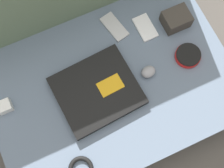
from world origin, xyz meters
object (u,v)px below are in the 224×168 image
object	(u,v)px
computer_mouse	(148,72)
camera_pouch	(176,19)
laptop	(97,90)
phone_silver	(114,27)
speaker_puck	(188,55)
charger_brick	(5,107)
phone_black	(145,28)

from	to	relation	value
computer_mouse	camera_pouch	bearing A→B (deg)	31.32
laptop	phone_silver	distance (m)	0.27
computer_mouse	camera_pouch	distance (m)	0.24
speaker_puck	charger_brick	distance (m)	0.72
computer_mouse	speaker_puck	xyz separation A→B (m)	(0.17, -0.00, -0.00)
laptop	speaker_puck	xyz separation A→B (m)	(0.38, -0.02, -0.00)
phone_silver	charger_brick	world-z (taller)	charger_brick
computer_mouse	phone_silver	bearing A→B (deg)	92.97
phone_silver	camera_pouch	xyz separation A→B (m)	(0.23, -0.08, 0.03)
charger_brick	camera_pouch	bearing A→B (deg)	3.81
computer_mouse	charger_brick	bearing A→B (deg)	163.82
speaker_puck	phone_black	xyz separation A→B (m)	(-0.10, 0.18, -0.01)
laptop	computer_mouse	distance (m)	0.21
speaker_puck	camera_pouch	size ratio (longest dim) A/B	0.97
computer_mouse	camera_pouch	world-z (taller)	camera_pouch
computer_mouse	speaker_puck	distance (m)	0.17
phone_silver	phone_black	size ratio (longest dim) A/B	1.19
speaker_puck	phone_silver	size ratio (longest dim) A/B	0.74
phone_silver	speaker_puck	bearing A→B (deg)	-61.03
laptop	speaker_puck	size ratio (longest dim) A/B	3.14
camera_pouch	phone_black	bearing A→B (deg)	166.29
laptop	camera_pouch	bearing A→B (deg)	14.09
camera_pouch	charger_brick	xyz separation A→B (m)	(-0.73, -0.05, -0.01)
computer_mouse	charger_brick	size ratio (longest dim) A/B	1.20
laptop	phone_silver	xyz separation A→B (m)	(0.17, 0.21, -0.01)
computer_mouse	phone_silver	world-z (taller)	computer_mouse
laptop	phone_silver	size ratio (longest dim) A/B	2.32
computer_mouse	speaker_puck	bearing A→B (deg)	-6.83
phone_black	charger_brick	bearing A→B (deg)	-173.97
laptop	phone_black	distance (m)	0.32
computer_mouse	phone_black	xyz separation A→B (m)	(0.08, 0.18, -0.01)
phone_black	phone_silver	bearing A→B (deg)	152.63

